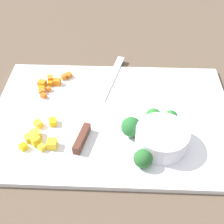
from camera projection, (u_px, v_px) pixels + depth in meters
The scene contains 26 objects.
ground_plane at pixel (112, 119), 0.68m from camera, with size 4.00×4.00×0.00m, color brown.
cutting_board at pixel (112, 117), 0.68m from camera, with size 0.54×0.37×0.01m, color white.
prep_bowl at pixel (162, 138), 0.60m from camera, with size 0.11×0.11×0.04m, color white.
chef_knife at pixel (94, 114), 0.66m from camera, with size 0.10×0.35×0.02m.
carrot_dice_0 at pixel (42, 88), 0.73m from camera, with size 0.01×0.02×0.01m, color orange.
carrot_dice_1 at pixel (57, 82), 0.75m from camera, with size 0.01×0.02×0.01m, color orange.
carrot_dice_2 at pixel (50, 78), 0.76m from camera, with size 0.01×0.02×0.01m, color orange.
carrot_dice_3 at pixel (50, 84), 0.74m from camera, with size 0.01×0.01×0.01m, color orange.
carrot_dice_4 at pixel (64, 77), 0.76m from camera, with size 0.01×0.01×0.01m, color orange.
carrot_dice_5 at pixel (42, 84), 0.74m from camera, with size 0.02×0.02×0.02m, color orange.
carrot_dice_6 at pixel (49, 89), 0.73m from camera, with size 0.01×0.01×0.01m, color orange.
carrot_dice_7 at pixel (69, 75), 0.77m from camera, with size 0.01×0.01×0.01m, color orange.
carrot_dice_8 at pixel (44, 96), 0.71m from camera, with size 0.01×0.01×0.01m, color orange.
carrot_dice_9 at pixel (42, 91), 0.72m from camera, with size 0.01×0.01×0.01m, color orange.
pepper_dice_0 at pixel (52, 144), 0.60m from camera, with size 0.02×0.02×0.02m, color yellow.
pepper_dice_1 at pixel (29, 138), 0.62m from camera, with size 0.02×0.02×0.01m, color yellow.
pepper_dice_2 at pixel (23, 147), 0.60m from camera, with size 0.01×0.01×0.01m, color yellow.
pepper_dice_3 at pixel (53, 122), 0.65m from camera, with size 0.02×0.02×0.01m, color yellow.
pepper_dice_4 at pixel (35, 140), 0.61m from camera, with size 0.02×0.02×0.02m, color yellow.
pepper_dice_5 at pixel (38, 124), 0.64m from camera, with size 0.02×0.01×0.01m, color yellow.
pepper_dice_6 at pixel (36, 134), 0.62m from camera, with size 0.02×0.02×0.02m, color yellow.
pepper_dice_7 at pixel (42, 148), 0.60m from camera, with size 0.01×0.01×0.01m, color yellow.
broccoli_floret_0 at pixel (143, 158), 0.56m from camera, with size 0.04×0.04×0.04m.
broccoli_floret_1 at pixel (171, 117), 0.64m from camera, with size 0.03×0.03×0.04m.
broccoli_floret_2 at pixel (153, 116), 0.64m from camera, with size 0.04×0.04×0.04m.
broccoli_floret_3 at pixel (131, 127), 0.61m from camera, with size 0.04×0.04×0.04m.
Camera 1 is at (-0.02, 0.47, 0.49)m, focal length 47.94 mm.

